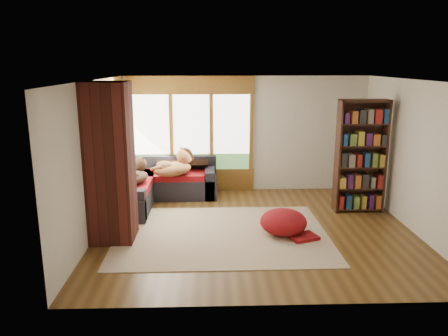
# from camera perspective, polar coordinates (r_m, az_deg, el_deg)

# --- Properties ---
(floor) EXTENTS (5.50, 5.50, 0.00)m
(floor) POSITION_cam_1_polar(r_m,az_deg,el_deg) (7.85, 4.05, -7.96)
(floor) COLOR #4F3315
(floor) RESTS_ON ground
(ceiling) EXTENTS (5.50, 5.50, 0.00)m
(ceiling) POSITION_cam_1_polar(r_m,az_deg,el_deg) (7.30, 4.39, 11.36)
(ceiling) COLOR white
(wall_back) EXTENTS (5.50, 0.04, 2.60)m
(wall_back) POSITION_cam_1_polar(r_m,az_deg,el_deg) (9.92, 2.70, 4.42)
(wall_back) COLOR silver
(wall_back) RESTS_ON ground
(wall_front) EXTENTS (5.50, 0.04, 2.60)m
(wall_front) POSITION_cam_1_polar(r_m,az_deg,el_deg) (5.08, 7.17, -4.67)
(wall_front) COLOR silver
(wall_front) RESTS_ON ground
(wall_left) EXTENTS (0.04, 5.00, 2.60)m
(wall_left) POSITION_cam_1_polar(r_m,az_deg,el_deg) (7.68, -16.65, 1.15)
(wall_left) COLOR silver
(wall_left) RESTS_ON ground
(wall_right) EXTENTS (0.04, 5.00, 2.60)m
(wall_right) POSITION_cam_1_polar(r_m,az_deg,el_deg) (8.23, 23.63, 1.38)
(wall_right) COLOR silver
(wall_right) RESTS_ON ground
(windows_back) EXTENTS (2.82, 0.10, 1.90)m
(windows_back) POSITION_cam_1_polar(r_m,az_deg,el_deg) (9.86, -4.28, 4.64)
(windows_back) COLOR brown
(windows_back) RESTS_ON wall_back
(windows_left) EXTENTS (0.10, 2.62, 1.90)m
(windows_left) POSITION_cam_1_polar(r_m,az_deg,el_deg) (8.81, -14.55, 3.16)
(windows_left) COLOR brown
(windows_left) RESTS_ON wall_left
(roller_blind) EXTENTS (0.03, 0.72, 0.90)m
(roller_blind) POSITION_cam_1_polar(r_m,az_deg,el_deg) (9.55, -13.45, 6.44)
(roller_blind) COLOR #899F71
(roller_blind) RESTS_ON wall_left
(brick_chimney) EXTENTS (0.70, 0.70, 2.60)m
(brick_chimney) POSITION_cam_1_polar(r_m,az_deg,el_deg) (7.27, -14.66, 0.59)
(brick_chimney) COLOR #471914
(brick_chimney) RESTS_ON ground
(sectional_sofa) EXTENTS (2.20, 2.20, 0.80)m
(sectional_sofa) POSITION_cam_1_polar(r_m,az_deg,el_deg) (9.39, -8.96, -2.49)
(sectional_sofa) COLOR black
(sectional_sofa) RESTS_ON ground
(area_rug) EXTENTS (3.62, 2.78, 0.01)m
(area_rug) POSITION_cam_1_polar(r_m,az_deg,el_deg) (7.61, -0.27, -8.59)
(area_rug) COLOR beige
(area_rug) RESTS_ON ground
(bookshelf) EXTENTS (0.95, 0.32, 2.21)m
(bookshelf) POSITION_cam_1_polar(r_m,az_deg,el_deg) (8.87, 17.43, 1.43)
(bookshelf) COLOR #361B12
(bookshelf) RESTS_ON ground
(pouf) EXTENTS (0.89, 0.89, 0.44)m
(pouf) POSITION_cam_1_polar(r_m,az_deg,el_deg) (7.61, 7.77, -6.90)
(pouf) COLOR maroon
(pouf) RESTS_ON area_rug
(dog_tan) EXTENTS (1.01, 0.94, 0.49)m
(dog_tan) POSITION_cam_1_polar(r_m,az_deg,el_deg) (9.23, -6.38, 0.40)
(dog_tan) COLOR brown
(dog_tan) RESTS_ON sectional_sofa
(dog_brindle) EXTENTS (0.63, 0.83, 0.41)m
(dog_brindle) POSITION_cam_1_polar(r_m,az_deg,el_deg) (8.80, -11.42, -0.74)
(dog_brindle) COLOR black
(dog_brindle) RESTS_ON sectional_sofa
(throw_pillows) EXTENTS (1.98, 1.68, 0.45)m
(throw_pillows) POSITION_cam_1_polar(r_m,az_deg,el_deg) (9.31, -8.48, 0.51)
(throw_pillows) COLOR black
(throw_pillows) RESTS_ON sectional_sofa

